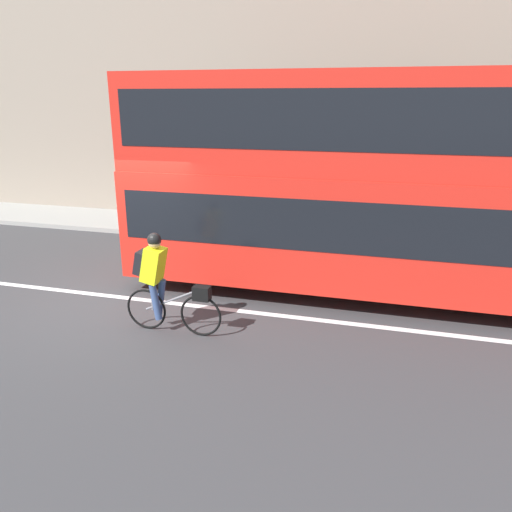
# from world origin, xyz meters

# --- Properties ---
(ground_plane) EXTENTS (80.00, 80.00, 0.00)m
(ground_plane) POSITION_xyz_m (0.00, 0.00, 0.00)
(ground_plane) COLOR #38383A
(road_center_line) EXTENTS (50.00, 0.14, 0.01)m
(road_center_line) POSITION_xyz_m (0.00, 0.07, 0.00)
(road_center_line) COLOR silver
(road_center_line) RESTS_ON ground_plane
(sidewalk_curb) EXTENTS (60.00, 2.23, 0.12)m
(sidewalk_curb) POSITION_xyz_m (0.00, 5.21, 0.06)
(sidewalk_curb) COLOR gray
(sidewalk_curb) RESTS_ON ground_plane
(building_facade) EXTENTS (60.00, 0.30, 9.00)m
(building_facade) POSITION_xyz_m (0.00, 6.47, 4.50)
(building_facade) COLOR gray
(building_facade) RESTS_ON ground_plane
(bus) EXTENTS (9.13, 2.49, 3.96)m
(bus) POSITION_xyz_m (4.38, 1.55, 2.20)
(bus) COLOR black
(bus) RESTS_ON ground_plane
(cyclist_on_bike) EXTENTS (1.60, 0.32, 1.60)m
(cyclist_on_bike) POSITION_xyz_m (1.27, -0.98, 0.87)
(cyclist_on_bike) COLOR black
(cyclist_on_bike) RESTS_ON ground_plane
(trash_bin) EXTENTS (0.48, 0.48, 1.04)m
(trash_bin) POSITION_xyz_m (1.96, 5.09, 0.64)
(trash_bin) COLOR #515156
(trash_bin) RESTS_ON sidewalk_curb
(street_sign_post) EXTENTS (0.36, 0.09, 2.54)m
(street_sign_post) POSITION_xyz_m (2.66, 5.09, 1.54)
(street_sign_post) COLOR #59595B
(street_sign_post) RESTS_ON sidewalk_curb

